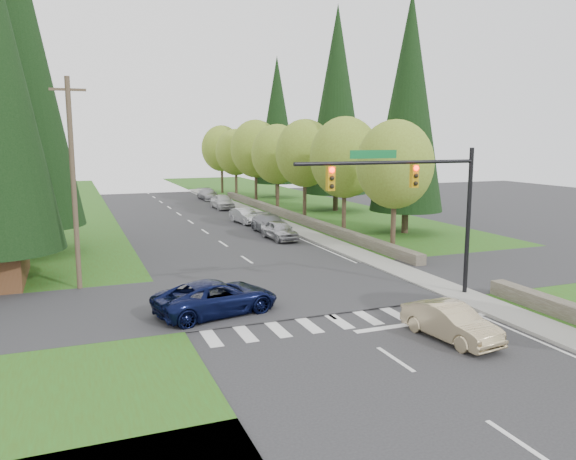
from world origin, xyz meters
TOP-DOWN VIEW (x-y plane):
  - ground at (0.00, 0.00)m, footprint 120.00×120.00m
  - grass_east at (13.00, 20.00)m, footprint 14.00×110.00m
  - grass_west at (-13.00, 20.00)m, footprint 14.00×110.00m
  - cross_street at (0.00, 8.00)m, footprint 120.00×8.00m
  - sidewalk_east at (6.90, 22.00)m, footprint 1.80×80.00m
  - curb_east at (6.05, 22.00)m, footprint 0.20×80.00m
  - stone_wall_north at (8.60, 30.00)m, footprint 0.70×40.00m
  - traffic_signal at (4.37, 4.50)m, footprint 8.70×0.37m
  - utility_pole at (-9.50, 12.00)m, footprint 1.60×0.24m
  - decid_tree_0 at (9.20, 14.00)m, footprint 4.80×4.80m
  - decid_tree_1 at (9.30, 21.00)m, footprint 5.20×5.20m
  - decid_tree_2 at (9.10, 28.00)m, footprint 5.00×5.00m
  - decid_tree_3 at (9.20, 35.00)m, footprint 5.00×5.00m
  - decid_tree_4 at (9.30, 42.00)m, footprint 5.40×5.40m
  - decid_tree_5 at (9.10, 49.00)m, footprint 4.80×4.80m
  - decid_tree_6 at (9.20, 56.00)m, footprint 5.20×5.20m
  - conifer_w_c at (-12.00, 22.00)m, footprint 6.46×6.46m
  - conifer_e_a at (14.00, 20.00)m, footprint 5.44×5.44m
  - conifer_e_b at (15.00, 34.00)m, footprint 6.12×6.12m
  - conifer_e_c at (14.00, 48.00)m, footprint 5.10×5.10m
  - sedan_champagne at (2.85, -0.13)m, footprint 1.92×4.12m
  - suv_navy at (-4.30, 5.83)m, footprint 5.59×3.48m
  - parked_car_a at (4.20, 21.11)m, footprint 1.83×4.11m
  - parked_car_b at (4.58, 24.07)m, footprint 2.13×4.85m
  - parked_car_c at (4.20, 29.43)m, footprint 1.88×4.05m
  - parked_car_d at (4.97, 39.90)m, footprint 1.77×4.39m
  - parked_car_e at (5.60, 48.75)m, footprint 2.03×4.58m

SIDE VIEW (x-z plane):
  - ground at x=0.00m, z-range 0.00..0.00m
  - cross_street at x=0.00m, z-range -0.05..0.05m
  - grass_east at x=13.00m, z-range 0.00..0.06m
  - grass_west at x=-13.00m, z-range 0.00..0.06m
  - sidewalk_east at x=6.90m, z-range 0.00..0.13m
  - curb_east at x=6.05m, z-range 0.00..0.13m
  - stone_wall_north at x=8.60m, z-range 0.00..0.70m
  - parked_car_c at x=4.20m, z-range 0.00..1.29m
  - sedan_champagne at x=2.85m, z-range 0.00..1.31m
  - parked_car_e at x=5.60m, z-range 0.00..1.31m
  - parked_car_a at x=4.20m, z-range 0.00..1.37m
  - parked_car_b at x=4.58m, z-range 0.00..1.39m
  - suv_navy at x=-4.30m, z-range 0.00..1.44m
  - parked_car_d at x=4.97m, z-range 0.00..1.50m
  - traffic_signal at x=4.37m, z-range 1.58..8.38m
  - utility_pole at x=-9.50m, z-range 0.14..10.14m
  - decid_tree_5 at x=9.10m, z-range 1.38..9.68m
  - decid_tree_0 at x=9.20m, z-range 1.41..9.78m
  - decid_tree_3 at x=9.20m, z-range 1.39..9.94m
  - decid_tree_1 at x=9.30m, z-range 1.40..10.20m
  - decid_tree_6 at x=9.20m, z-range 1.43..10.30m
  - decid_tree_2 at x=9.10m, z-range 1.52..10.34m
  - decid_tree_4 at x=9.30m, z-range 1.47..10.65m
  - conifer_e_c at x=14.00m, z-range 0.89..17.69m
  - conifer_e_a at x=14.00m, z-range 0.89..18.69m
  - conifer_e_b at x=15.00m, z-range 0.89..20.69m
  - conifer_w_c at x=-12.00m, z-range 0.89..21.69m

